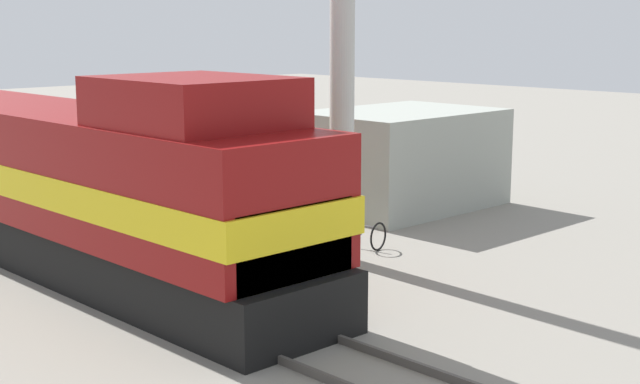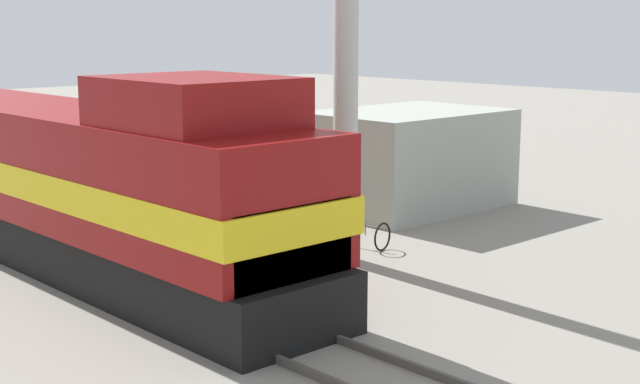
# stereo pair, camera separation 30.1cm
# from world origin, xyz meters

# --- Properties ---
(ground_plane) EXTENTS (120.00, 120.00, 0.00)m
(ground_plane) POSITION_xyz_m (0.00, 0.00, 0.00)
(ground_plane) COLOR gray
(rail_near) EXTENTS (0.08, 28.37, 0.15)m
(rail_near) POSITION_xyz_m (-0.72, 0.00, 0.07)
(rail_near) COLOR #4C4742
(rail_near) RESTS_ON ground_plane
(rail_far) EXTENTS (0.08, 28.37, 0.15)m
(rail_far) POSITION_xyz_m (0.72, 0.00, 0.07)
(rail_far) COLOR #4C4742
(rail_far) RESTS_ON ground_plane
(locomotive) EXTENTS (3.24, 16.25, 4.67)m
(locomotive) POSITION_xyz_m (0.00, 2.42, 2.02)
(locomotive) COLOR black
(locomotive) RESTS_ON ground_plane
(utility_pole) EXTENTS (1.80, 0.58, 11.05)m
(utility_pole) POSITION_xyz_m (4.85, -1.22, 5.56)
(utility_pole) COLOR #B2B2AD
(utility_pole) RESTS_ON ground_plane
(vendor_umbrella) EXTENTS (1.89, 1.89, 1.97)m
(vendor_umbrella) POSITION_xyz_m (5.23, 2.01, 1.76)
(vendor_umbrella) COLOR #4C4C4C
(vendor_umbrella) RESTS_ON ground_plane
(billboard_sign) EXTENTS (1.98, 0.12, 3.67)m
(billboard_sign) POSITION_xyz_m (4.13, 4.03, 2.72)
(billboard_sign) COLOR #595959
(billboard_sign) RESTS_ON ground_plane
(shrub_cluster) EXTENTS (0.80, 0.80, 0.80)m
(shrub_cluster) POSITION_xyz_m (5.89, 1.05, 0.40)
(shrub_cluster) COLOR #236028
(shrub_cluster) RESTS_ON ground_plane
(person_bystander) EXTENTS (0.34, 0.34, 1.64)m
(person_bystander) POSITION_xyz_m (4.58, -0.25, 0.88)
(person_bystander) COLOR #2D3347
(person_bystander) RESTS_ON ground_plane
(bicycle) EXTENTS (1.03, 1.74, 0.74)m
(bicycle) POSITION_xyz_m (6.00, -0.48, 0.38)
(bicycle) COLOR black
(bicycle) RESTS_ON ground_plane
(building_block_distant) EXTENTS (5.89, 4.24, 3.02)m
(building_block_distant) POSITION_xyz_m (10.82, 2.06, 1.51)
(building_block_distant) COLOR #999E93
(building_block_distant) RESTS_ON ground_plane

